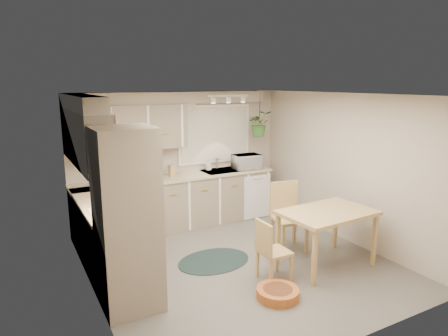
{
  "coord_description": "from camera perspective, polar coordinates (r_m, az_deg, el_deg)",
  "views": [
    {
      "loc": [
        -2.76,
        -4.61,
        2.57
      ],
      "look_at": [
        0.07,
        0.55,
        1.3
      ],
      "focal_mm": 32.0,
      "sensor_mm": 36.0,
      "label": 1
    }
  ],
  "objects": [
    {
      "name": "microwave",
      "position": [
        7.58,
        3.25,
        1.12
      ],
      "size": [
        0.52,
        0.31,
        0.34
      ],
      "primitive_type": "imported",
      "rotation": [
        0.0,
        0.0,
        -0.05
      ],
      "color": "silver",
      "rests_on": "counter_back"
    },
    {
      "name": "sink",
      "position": [
        7.47,
        -0.33,
        -0.69
      ],
      "size": [
        0.7,
        0.48,
        0.1
      ],
      "primitive_type": "cube",
      "color": "#9A9BA1",
      "rests_on": "counter_back"
    },
    {
      "name": "base_cab_left",
      "position": [
        5.97,
        -16.8,
        -9.11
      ],
      "size": [
        0.6,
        1.85,
        0.9
      ],
      "primitive_type": "cube",
      "color": "gray",
      "rests_on": "floor"
    },
    {
      "name": "dining_table",
      "position": [
        5.92,
        14.38,
        -9.66
      ],
      "size": [
        1.32,
        0.92,
        0.8
      ],
      "primitive_type": "cube",
      "rotation": [
        0.0,
        0.0,
        0.05
      ],
      "color": "tan",
      "rests_on": "floor"
    },
    {
      "name": "wall_right",
      "position": [
        6.76,
        16.86,
        0.01
      ],
      "size": [
        0.04,
        4.2,
        2.4
      ],
      "primitive_type": "cube",
      "color": "#B0A291",
      "rests_on": "floor"
    },
    {
      "name": "wall_oven_face",
      "position": [
        4.71,
        -9.87,
        -6.77
      ],
      "size": [
        0.02,
        0.56,
        0.58
      ],
      "primitive_type": "cube",
      "color": "silver",
      "rests_on": "oven_stack"
    },
    {
      "name": "base_cab_back",
      "position": [
        7.22,
        -6.65,
        -4.94
      ],
      "size": [
        3.6,
        0.6,
        0.9
      ],
      "primitive_type": "cube",
      "color": "gray",
      "rests_on": "floor"
    },
    {
      "name": "chair_left",
      "position": [
        5.37,
        7.24,
        -11.54
      ],
      "size": [
        0.4,
        0.4,
        0.83
      ],
      "primitive_type": "cube",
      "rotation": [
        0.0,
        0.0,
        -1.59
      ],
      "color": "tan",
      "rests_on": "floor"
    },
    {
      "name": "wall_back",
      "position": [
        7.38,
        -6.23,
        1.46
      ],
      "size": [
        4.0,
        0.04,
        2.4
      ],
      "primitive_type": "cube",
      "color": "#B0A291",
      "rests_on": "floor"
    },
    {
      "name": "range_hood",
      "position": [
        5.15,
        -16.09,
        -1.37
      ],
      "size": [
        0.4,
        0.6,
        0.14
      ],
      "primitive_type": "cube",
      "color": "silver",
      "rests_on": "upper_cab_left"
    },
    {
      "name": "hanging_plant",
      "position": [
        7.63,
        5.09,
        5.94
      ],
      "size": [
        0.58,
        0.61,
        0.38
      ],
      "primitive_type": "imported",
      "rotation": [
        0.0,
        0.0,
        -0.33
      ],
      "color": "#326628",
      "rests_on": "ceiling"
    },
    {
      "name": "knife_block",
      "position": [
        7.08,
        -7.53,
        -0.34
      ],
      "size": [
        0.11,
        0.11,
        0.2
      ],
      "primitive_type": "cube",
      "rotation": [
        0.0,
        0.0,
        0.23
      ],
      "color": "tan",
      "rests_on": "counter_back"
    },
    {
      "name": "window_blinds",
      "position": [
        7.58,
        -1.31,
        4.87
      ],
      "size": [
        1.4,
        0.02,
        1.0
      ],
      "primitive_type": "cube",
      "color": "white",
      "rests_on": "wall_back"
    },
    {
      "name": "coffee_maker",
      "position": [
        6.84,
        -12.04,
        -0.53
      ],
      "size": [
        0.2,
        0.24,
        0.3
      ],
      "primitive_type": "cube",
      "rotation": [
        0.0,
        0.0,
        -0.18
      ],
      "color": "black",
      "rests_on": "counter_back"
    },
    {
      "name": "upper_cab_back",
      "position": [
        6.81,
        -13.61,
        5.6
      ],
      "size": [
        2.0,
        0.35,
        0.75
      ],
      "primitive_type": "cube",
      "color": "gray",
      "rests_on": "wall_back"
    },
    {
      "name": "soffit_back",
      "position": [
        7.04,
        -7.49,
        9.93
      ],
      "size": [
        3.6,
        0.3,
        0.2
      ],
      "primitive_type": "cube",
      "color": "#B0A291",
      "rests_on": "wall_back"
    },
    {
      "name": "ceiling",
      "position": [
        5.37,
        2.24,
        10.41
      ],
      "size": [
        4.2,
        4.2,
        0.0
      ],
      "primitive_type": "plane",
      "color": "silver",
      "rests_on": "wall_back"
    },
    {
      "name": "cooktop",
      "position": [
        5.28,
        -15.59,
        -6.15
      ],
      "size": [
        0.52,
        0.58,
        0.02
      ],
      "primitive_type": "cube",
      "color": "silver",
      "rests_on": "counter_left"
    },
    {
      "name": "wall_left",
      "position": [
        4.87,
        -18.61,
        -4.77
      ],
      "size": [
        0.04,
        4.2,
        2.4
      ],
      "primitive_type": "cube",
      "color": "#B0A291",
      "rests_on": "floor"
    },
    {
      "name": "toaster",
      "position": [
        6.92,
        -10.66,
        -0.93
      ],
      "size": [
        0.28,
        0.19,
        0.16
      ],
      "primitive_type": "cube",
      "rotation": [
        0.0,
        0.0,
        0.19
      ],
      "color": "#9A9BA1",
      "rests_on": "counter_back"
    },
    {
      "name": "wall_front",
      "position": [
        3.97,
        18.02,
        -8.57
      ],
      "size": [
        4.0,
        0.04,
        2.4
      ],
      "primitive_type": "cube",
      "color": "#B0A291",
      "rests_on": "floor"
    },
    {
      "name": "dishwasher_front",
      "position": [
        7.63,
        4.76,
        -4.14
      ],
      "size": [
        0.58,
        0.02,
        0.83
      ],
      "primitive_type": "cube",
      "color": "silver",
      "rests_on": "base_cab_back"
    },
    {
      "name": "pet_bed",
      "position": [
        5.11,
        7.67,
        -17.32
      ],
      "size": [
        0.67,
        0.67,
        0.12
      ],
      "primitive_type": "cylinder",
      "rotation": [
        0.0,
        0.0,
        -0.37
      ],
      "color": "#C77227",
      "rests_on": "floor"
    },
    {
      "name": "window_frame",
      "position": [
        7.59,
        -1.34,
        4.88
      ],
      "size": [
        1.5,
        0.02,
        1.1
      ],
      "primitive_type": "cube",
      "color": "white",
      "rests_on": "wall_back"
    },
    {
      "name": "braided_rug",
      "position": [
        5.99,
        -1.46,
        -13.11
      ],
      "size": [
        1.16,
        0.91,
        0.01
      ],
      "primitive_type": "ellipsoid",
      "rotation": [
        0.0,
        0.0,
        0.08
      ],
      "color": "black",
      "rests_on": "floor"
    },
    {
      "name": "oven_stack",
      "position": [
        4.63,
        -13.65,
        -7.31
      ],
      "size": [
        0.65,
        0.65,
        2.1
      ],
      "primitive_type": "cube",
      "color": "gray",
      "rests_on": "floor"
    },
    {
      "name": "wall_clock",
      "position": [
        7.29,
        -5.22,
        9.11
      ],
      "size": [
        0.3,
        0.03,
        0.3
      ],
      "primitive_type": "cylinder",
      "rotation": [
        1.57,
        0.0,
        0.0
      ],
      "color": "gold",
      "rests_on": "wall_back"
    },
    {
      "name": "chair_back",
      "position": [
        6.28,
        9.35,
        -6.98
      ],
      "size": [
        0.57,
        0.57,
        1.04
      ],
      "primitive_type": "cube",
      "rotation": [
        0.0,
        0.0,
        2.95
      ],
      "color": "tan",
      "rests_on": "floor"
    },
    {
      "name": "counter_left",
      "position": [
        5.82,
        -16.99,
        -4.77
      ],
      "size": [
        0.64,
        1.89,
        0.04
      ],
      "primitive_type": "cube",
      "color": "beige",
      "rests_on": "base_cab_left"
    },
    {
      "name": "soap_bottle",
      "position": [
        7.49,
        -2.26,
        -0.01
      ],
      "size": [
        0.1,
        0.2,
        0.09
      ],
      "primitive_type": "imported",
      "rotation": [
        0.0,
        0.0,
        -0.08
      ],
      "color": "silver",
      "rests_on": "counter_back"
    },
    {
      "name": "counter_back",
      "position": [
        7.08,
        -6.71,
        -1.32
      ],
      "size": [
        3.64,
        0.64,
        0.04
      ],
      "primitive_type": "cube",
      "color": "beige",
      "rests_on": "base_cab_back"
    },
    {
      "name": "soffit_left",
      "position": [
        5.69,
        -19.72,
        8.81
      ],
      "size": [
        0.3,
        2.0,
        0.2
      ],
      "primitive_type": "cube",
      "color": "#B0A291",
      "rests_on": "wall_left"
    },
    {
      "name": "floor",
      "position": [
        5.95,
        2.05,
        -13.35
      ],
      "size": [
        4.2,
        4.2,
        0.0
      ],
      "primitive_type": "plane",
      "color": "#615C56",
      "rests_on": "ground"
    },
    {
      "name": "track_light_bar",
      "position": [
        7.07,
        0.63,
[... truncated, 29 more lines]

